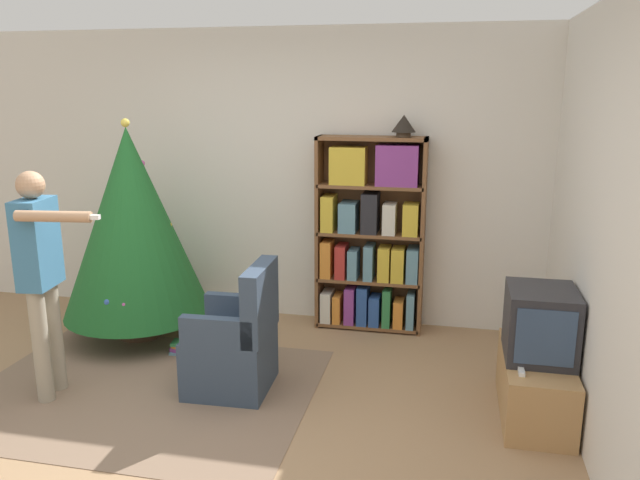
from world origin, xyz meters
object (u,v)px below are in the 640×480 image
Objects in this scene: table_lamp at (404,124)px; christmas_tree at (133,223)px; armchair at (235,346)px; bookshelf at (371,236)px; television at (540,323)px; standing_person at (41,267)px.

christmas_tree is at bearing -163.97° from table_lamp.
armchair is 2.25m from table_lamp.
bookshelf is 3.44× the size of television.
bookshelf is 2.62m from standing_person.
standing_person is (-0.07, -1.10, -0.07)m from christmas_tree.
christmas_tree reaches higher than standing_person.
television is 3.28m from standing_person.
television is 0.53× the size of armchair.
standing_person is 2.95m from table_lamp.
armchair is (-0.76, -1.36, -0.52)m from bookshelf.
christmas_tree is 2.01× the size of armchair.
bookshelf is 0.98m from table_lamp.
christmas_tree reaches higher than armchair.
bookshelf reaches higher than television.
bookshelf is at bearing 134.26° from television.
television is (1.26, -1.29, -0.21)m from bookshelf.
table_lamp reaches higher than standing_person.
christmas_tree is 1.52m from armchair.
armchair is (-2.03, -0.07, -0.31)m from television.
bookshelf is 1.08× the size of standing_person.
television is at bearing -45.74° from bookshelf.
bookshelf is at bearing 123.42° from standing_person.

